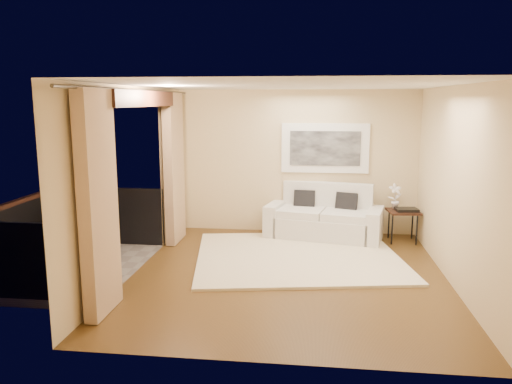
# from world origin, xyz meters

# --- Properties ---
(floor) EXTENTS (5.00, 5.00, 0.00)m
(floor) POSITION_xyz_m (0.00, 0.00, 0.00)
(floor) COLOR #573C19
(floor) RESTS_ON ground
(room_shell) EXTENTS (5.00, 6.40, 5.00)m
(room_shell) POSITION_xyz_m (-2.13, 0.00, 2.52)
(room_shell) COLOR white
(room_shell) RESTS_ON ground
(balcony) EXTENTS (1.81, 2.60, 1.17)m
(balcony) POSITION_xyz_m (-3.31, 0.00, 0.18)
(balcony) COLOR #605B56
(balcony) RESTS_ON ground
(curtains) EXTENTS (0.16, 4.80, 2.64)m
(curtains) POSITION_xyz_m (-2.11, 0.00, 1.34)
(curtains) COLOR tan
(curtains) RESTS_ON ground
(artwork) EXTENTS (1.62, 0.07, 0.92)m
(artwork) POSITION_xyz_m (0.53, 2.46, 1.62)
(artwork) COLOR white
(artwork) RESTS_ON room_shell
(rug) EXTENTS (3.63, 3.30, 0.04)m
(rug) POSITION_xyz_m (0.11, 0.84, 0.02)
(rug) COLOR beige
(rug) RESTS_ON floor
(sofa) EXTENTS (2.20, 1.29, 0.99)m
(sofa) POSITION_xyz_m (0.55, 2.09, 0.35)
(sofa) COLOR silver
(sofa) RESTS_ON floor
(side_table) EXTENTS (0.58, 0.58, 0.57)m
(side_table) POSITION_xyz_m (1.93, 2.00, 0.51)
(side_table) COLOR black
(side_table) RESTS_ON floor
(tray) EXTENTS (0.41, 0.33, 0.05)m
(tray) POSITION_xyz_m (1.98, 1.95, 0.60)
(tray) COLOR black
(tray) RESTS_ON side_table
(orchid) EXTENTS (0.28, 0.22, 0.46)m
(orchid) POSITION_xyz_m (1.80, 2.14, 0.80)
(orchid) COLOR white
(orchid) RESTS_ON side_table
(bistro_table) EXTENTS (0.75, 0.75, 0.78)m
(bistro_table) POSITION_xyz_m (-3.34, 0.25, 0.70)
(bistro_table) COLOR black
(bistro_table) RESTS_ON balcony
(balcony_chair_far) EXTENTS (0.44, 0.44, 0.98)m
(balcony_chair_far) POSITION_xyz_m (-3.46, 0.36, 0.57)
(balcony_chair_far) COLOR black
(balcony_chair_far) RESTS_ON balcony
(balcony_chair_near) EXTENTS (0.52, 0.52, 0.98)m
(balcony_chair_near) POSITION_xyz_m (-3.19, -0.25, 0.57)
(balcony_chair_near) COLOR black
(balcony_chair_near) RESTS_ON balcony
(ice_bucket) EXTENTS (0.18, 0.18, 0.20)m
(ice_bucket) POSITION_xyz_m (-3.51, 0.34, 0.88)
(ice_bucket) COLOR white
(ice_bucket) RESTS_ON bistro_table
(candle) EXTENTS (0.06, 0.06, 0.07)m
(candle) POSITION_xyz_m (-3.27, 0.38, 0.82)
(candle) COLOR red
(candle) RESTS_ON bistro_table
(vase) EXTENTS (0.04, 0.04, 0.18)m
(vase) POSITION_xyz_m (-3.39, 0.09, 0.87)
(vase) COLOR white
(vase) RESTS_ON bistro_table
(glass_a) EXTENTS (0.06, 0.06, 0.12)m
(glass_a) POSITION_xyz_m (-3.19, 0.17, 0.84)
(glass_a) COLOR silver
(glass_a) RESTS_ON bistro_table
(glass_b) EXTENTS (0.06, 0.06, 0.12)m
(glass_b) POSITION_xyz_m (-3.18, 0.30, 0.84)
(glass_b) COLOR white
(glass_b) RESTS_ON bistro_table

